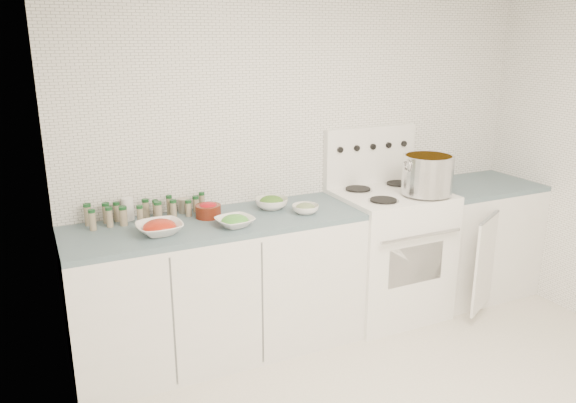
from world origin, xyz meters
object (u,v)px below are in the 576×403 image
at_px(stove, 387,249).
at_px(stock_pot, 428,173).
at_px(bowl_tomato, 160,227).
at_px(bowl_snowpea, 235,221).

relative_size(stove, stock_pot, 3.64).
xyz_separation_m(bowl_tomato, bowl_snowpea, (0.44, -0.06, -0.01)).
distance_m(bowl_tomato, bowl_snowpea, 0.45).
bearing_deg(bowl_tomato, stock_pot, -2.87).
distance_m(stove, stock_pot, 0.64).
height_order(stove, bowl_snowpea, stove).
bearing_deg(stock_pot, bowl_snowpea, 178.71).
distance_m(stove, bowl_tomato, 1.73).
relative_size(bowl_tomato, bowl_snowpea, 1.06).
xyz_separation_m(stove, stock_pot, (0.18, -0.17, 0.60)).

